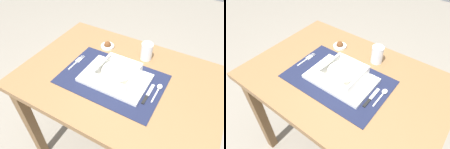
# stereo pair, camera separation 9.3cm
# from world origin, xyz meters

# --- Properties ---
(ground_plane) EXTENTS (6.00, 6.00, 0.00)m
(ground_plane) POSITION_xyz_m (0.00, 0.00, 0.00)
(ground_plane) COLOR gray
(dining_table) EXTENTS (0.95, 0.66, 0.71)m
(dining_table) POSITION_xyz_m (0.00, 0.00, 0.60)
(dining_table) COLOR brown
(dining_table) RESTS_ON ground
(placemat) EXTENTS (0.48, 0.32, 0.00)m
(placemat) POSITION_xyz_m (-0.02, -0.03, 0.71)
(placemat) COLOR #191E38
(placemat) RESTS_ON dining_table
(serving_plate) EXTENTS (0.31, 0.20, 0.02)m
(serving_plate) POSITION_xyz_m (-0.01, -0.03, 0.72)
(serving_plate) COLOR white
(serving_plate) RESTS_ON placemat
(porridge_bowl) EXTENTS (0.17, 0.17, 0.06)m
(porridge_bowl) POSITION_xyz_m (0.01, -0.03, 0.75)
(porridge_bowl) COLOR white
(porridge_bowl) RESTS_ON serving_plate
(fork) EXTENTS (0.02, 0.13, 0.00)m
(fork) POSITION_xyz_m (-0.24, -0.01, 0.71)
(fork) COLOR silver
(fork) RESTS_ON placemat
(spoon) EXTENTS (0.02, 0.12, 0.01)m
(spoon) POSITION_xyz_m (0.19, 0.01, 0.71)
(spoon) COLOR silver
(spoon) RESTS_ON placemat
(butter_knife) EXTENTS (0.01, 0.13, 0.01)m
(butter_knife) POSITION_xyz_m (0.16, -0.05, 0.71)
(butter_knife) COLOR black
(butter_knife) RESTS_ON placemat
(drinking_glass) EXTENTS (0.06, 0.06, 0.09)m
(drinking_glass) POSITION_xyz_m (0.06, 0.19, 0.75)
(drinking_glass) COLOR white
(drinking_glass) RESTS_ON dining_table
(condiment_saucer) EXTENTS (0.07, 0.07, 0.04)m
(condiment_saucer) POSITION_xyz_m (-0.17, 0.18, 0.72)
(condiment_saucer) COLOR white
(condiment_saucer) RESTS_ON dining_table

